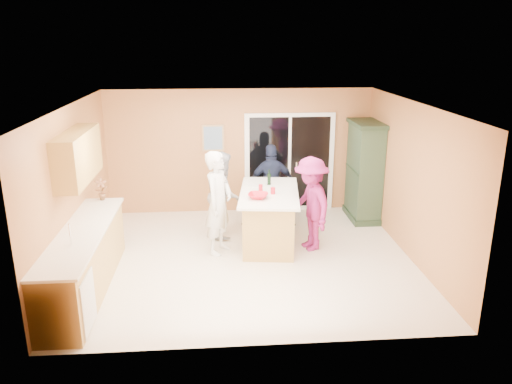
{
  "coord_description": "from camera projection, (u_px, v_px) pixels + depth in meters",
  "views": [
    {
      "loc": [
        -0.48,
        -7.73,
        3.6
      ],
      "look_at": [
        0.15,
        0.1,
        1.15
      ],
      "focal_mm": 35.0,
      "sensor_mm": 36.0,
      "label": 1
    }
  ],
  "objects": [
    {
      "name": "floor",
      "position": [
        248.0,
        259.0,
        8.47
      ],
      "size": [
        5.5,
        5.5,
        0.0
      ],
      "primitive_type": "plane",
      "color": "silver",
      "rests_on": "ground"
    },
    {
      "name": "woman_navy",
      "position": [
        272.0,
        184.0,
        9.93
      ],
      "size": [
        0.96,
        0.44,
        1.6
      ],
      "primitive_type": "imported",
      "rotation": [
        0.0,
        0.0,
        3.19
      ],
      "color": "#161E31",
      "rests_on": "floor"
    },
    {
      "name": "tulip_vase",
      "position": [
        101.0,
        189.0,
        8.44
      ],
      "size": [
        0.24,
        0.2,
        0.39
      ],
      "primitive_type": "imported",
      "rotation": [
        0.0,
        0.0,
        0.36
      ],
      "color": "red",
      "rests_on": "left_cabinet_run"
    },
    {
      "name": "wall_back",
      "position": [
        240.0,
        151.0,
        10.46
      ],
      "size": [
        5.5,
        0.1,
        2.6
      ],
      "primitive_type": "cube",
      "color": "#E2945D",
      "rests_on": "ground"
    },
    {
      "name": "left_cabinet_run",
      "position": [
        82.0,
        266.0,
        7.14
      ],
      "size": [
        0.65,
        3.05,
        1.24
      ],
      "color": "tan",
      "rests_on": "floor"
    },
    {
      "name": "framed_picture",
      "position": [
        213.0,
        138.0,
        10.3
      ],
      "size": [
        0.46,
        0.04,
        0.56
      ],
      "color": "tan",
      "rests_on": "wall_back"
    },
    {
      "name": "woman_white",
      "position": [
        218.0,
        203.0,
        8.48
      ],
      "size": [
        0.67,
        0.78,
        1.8
      ],
      "primitive_type": "imported",
      "rotation": [
        0.0,
        0.0,
        1.12
      ],
      "color": "white",
      "rests_on": "floor"
    },
    {
      "name": "wall_front",
      "position": [
        261.0,
        247.0,
        5.7
      ],
      "size": [
        5.5,
        0.1,
        2.6
      ],
      "primitive_type": "cube",
      "color": "#E2945D",
      "rests_on": "ground"
    },
    {
      "name": "tumbler_far",
      "position": [
        273.0,
        191.0,
        8.67
      ],
      "size": [
        0.09,
        0.09,
        0.12
      ],
      "primitive_type": "cylinder",
      "rotation": [
        0.0,
        0.0,
        0.07
      ],
      "color": "red",
      "rests_on": "kitchen_island"
    },
    {
      "name": "woman_magenta",
      "position": [
        311.0,
        204.0,
        8.65
      ],
      "size": [
        0.89,
        1.2,
        1.66
      ],
      "primitive_type": "imported",
      "rotation": [
        0.0,
        0.0,
        -1.29
      ],
      "color": "#8A1E56",
      "rests_on": "floor"
    },
    {
      "name": "woman_grey",
      "position": [
        223.0,
        194.0,
        9.27
      ],
      "size": [
        0.67,
        0.83,
        1.61
      ],
      "primitive_type": "imported",
      "rotation": [
        0.0,
        0.0,
        1.65
      ],
      "color": "gray",
      "rests_on": "floor"
    },
    {
      "name": "upper_cabinets",
      "position": [
        78.0,
        156.0,
        7.52
      ],
      "size": [
        0.35,
        1.6,
        0.75
      ],
      "primitive_type": "cube",
      "color": "tan",
      "rests_on": "wall_left"
    },
    {
      "name": "wall_left",
      "position": [
        74.0,
        189.0,
        7.87
      ],
      "size": [
        0.1,
        5.0,
        2.6
      ],
      "primitive_type": "cube",
      "color": "#E2945D",
      "rests_on": "ground"
    },
    {
      "name": "tumbler_near",
      "position": [
        261.0,
        187.0,
        8.87
      ],
      "size": [
        0.09,
        0.09,
        0.11
      ],
      "primitive_type": "cylinder",
      "rotation": [
        0.0,
        0.0,
        0.25
      ],
      "color": "red",
      "rests_on": "kitchen_island"
    },
    {
      "name": "white_plate",
      "position": [
        254.0,
        185.0,
        9.16
      ],
      "size": [
        0.24,
        0.24,
        0.01
      ],
      "primitive_type": "cylinder",
      "rotation": [
        0.0,
        0.0,
        -0.31
      ],
      "color": "silver",
      "rests_on": "kitchen_island"
    },
    {
      "name": "kitchen_island",
      "position": [
        269.0,
        219.0,
        8.98
      ],
      "size": [
        1.23,
        1.98,
        0.98
      ],
      "rotation": [
        0.0,
        0.0,
        -0.12
      ],
      "color": "tan",
      "rests_on": "floor"
    },
    {
      "name": "wall_right",
      "position": [
        412.0,
        181.0,
        8.29
      ],
      "size": [
        0.1,
        5.0,
        2.6
      ],
      "primitive_type": "cube",
      "color": "#E2945D",
      "rests_on": "ground"
    },
    {
      "name": "serving_bowl",
      "position": [
        258.0,
        196.0,
        8.44
      ],
      "size": [
        0.41,
        0.41,
        0.08
      ],
      "primitive_type": "imported",
      "rotation": [
        0.0,
        0.0,
        -0.25
      ],
      "color": "red",
      "rests_on": "kitchen_island"
    },
    {
      "name": "green_hutch",
      "position": [
        364.0,
        172.0,
        10.09
      ],
      "size": [
        0.58,
        1.09,
        2.01
      ],
      "color": "#213522",
      "rests_on": "floor"
    },
    {
      "name": "wine_bottle",
      "position": [
        269.0,
        179.0,
        9.19
      ],
      "size": [
        0.07,
        0.07,
        0.29
      ],
      "rotation": [
        0.0,
        0.0,
        0.06
      ],
      "color": "black",
      "rests_on": "kitchen_island"
    },
    {
      "name": "ceiling",
      "position": [
        247.0,
        105.0,
        7.69
      ],
      "size": [
        5.5,
        5.0,
        0.1
      ],
      "primitive_type": "cube",
      "color": "white",
      "rests_on": "wall_back"
    },
    {
      "name": "sliding_door",
      "position": [
        289.0,
        162.0,
        10.58
      ],
      "size": [
        1.9,
        0.07,
        2.1
      ],
      "color": "white",
      "rests_on": "floor"
    }
  ]
}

